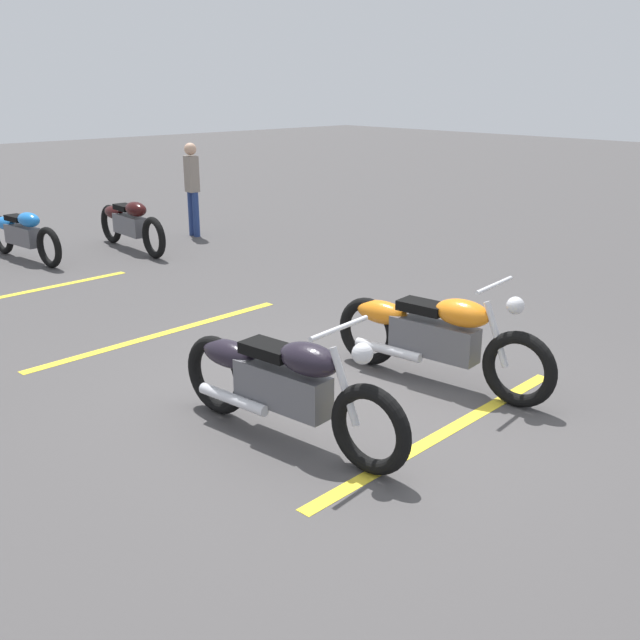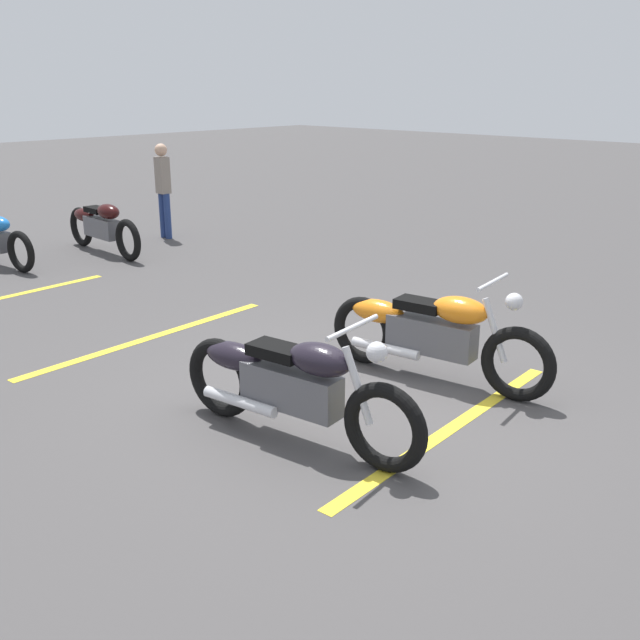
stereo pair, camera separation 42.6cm
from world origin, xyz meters
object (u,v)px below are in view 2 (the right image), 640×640
Objects in this scene: motorcycle_bright_foreground at (431,332)px; motorcycle_row_far_left at (101,225)px; motorcycle_dark_foreground at (290,384)px; bystander_near_row at (163,186)px.

motorcycle_bright_foreground reaches higher than motorcycle_row_far_left.
motorcycle_dark_foreground is at bearing -100.56° from motorcycle_bright_foreground.
bystander_near_row reaches higher than motorcycle_row_far_left.
motorcycle_row_far_left is at bearing 13.63° from bystander_near_row.
bystander_near_row is (7.15, -2.22, 0.45)m from motorcycle_bright_foreground.
motorcycle_bright_foreground and motorcycle_dark_foreground have the same top height.
motorcycle_bright_foreground is at bearing 77.36° from bystander_near_row.
bystander_near_row is at bearing 143.65° from motorcycle_dark_foreground.
bystander_near_row is at bearing 102.10° from motorcycle_row_far_left.
motorcycle_row_far_left is 1.33× the size of bystander_near_row.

